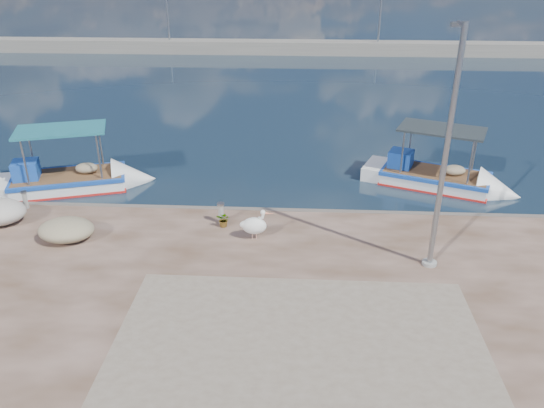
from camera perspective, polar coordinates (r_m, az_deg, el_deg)
The scene contains 11 objects.
ground at distance 15.37m, azimuth -0.82°, elevation -10.56°, with size 1400.00×1400.00×0.00m, color #162635.
quay_patch at distance 12.70m, azimuth 2.88°, elevation -16.88°, with size 9.00×7.00×0.01m, color gray.
breakwater at distance 53.05m, azimuth 2.32°, elevation 16.48°, with size 120.00×2.20×7.50m.
boat_left at distance 23.84m, azimuth -21.08°, elevation 2.11°, with size 6.65×3.87×3.04m.
boat_right at distance 23.62m, azimuth 16.95°, elevation 2.50°, with size 6.41×4.14×2.94m.
pelican at distance 17.25m, azimuth -1.87°, elevation -2.30°, with size 1.08×0.52×1.05m.
lamp_post at distance 15.40m, azimuth 18.04°, elevation 4.31°, with size 0.44×0.96×7.00m.
bollard_near at distance 18.34m, azimuth -5.51°, elevation -0.89°, with size 0.25×0.25×0.77m.
bollard_far at distance 21.34m, azimuth -25.04°, elevation 0.48°, with size 0.22×0.22×0.67m.
potted_plant at distance 18.17m, azimuth -5.19°, elevation -1.68°, with size 0.48×0.41×0.53m, color #33722D.
net_pile_b at distance 18.52m, azimuth -21.26°, elevation -2.61°, with size 1.81×1.41×0.70m, color #B8AD89.
Camera 1 is at (0.92, -12.36, 9.09)m, focal length 35.00 mm.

